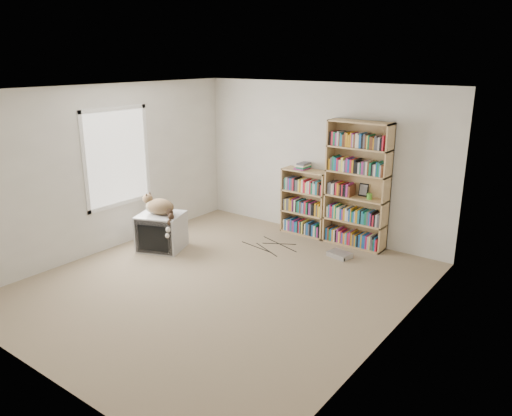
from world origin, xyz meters
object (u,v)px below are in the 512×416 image
Objects in this scene: crt_tv at (162,231)px; bookcase_tall at (357,188)px; bookcase_short at (306,204)px; dvd_player at (340,255)px; cat at (161,210)px.

bookcase_tall reaches higher than crt_tv.
bookcase_short reaches higher than dvd_player.
cat is 3.02m from bookcase_tall.
cat is 2.20× the size of dvd_player.
bookcase_tall is at bearing 27.43° from cat.
dvd_player is (0.06, -0.59, -0.89)m from bookcase_tall.
crt_tv is at bearing -126.18° from bookcase_short.
bookcase_short is (1.35, 1.97, -0.15)m from cat.
bookcase_short is 1.23m from dvd_player.
crt_tv is 2.51× the size of dvd_player.
cat is (0.06, -0.04, 0.37)m from crt_tv.
crt_tv is at bearing -138.97° from dvd_player.
bookcase_tall is at bearing 107.14° from dvd_player.
dvd_player is (2.32, 1.38, -0.62)m from cat.
cat reaches higher than crt_tv.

